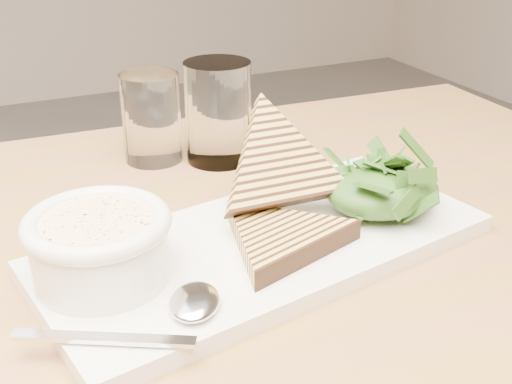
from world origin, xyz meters
name	(u,v)px	position (x,y,z in m)	size (l,w,h in m)	color
table_top	(162,306)	(0.10, 0.05, 0.71)	(1.14, 0.76, 0.04)	olive
table_leg_br	(399,301)	(0.62, 0.39, 0.34)	(0.06, 0.06, 0.69)	olive
platter	(266,245)	(0.20, 0.06, 0.74)	(0.39, 0.17, 0.02)	white
soup_bowl	(101,255)	(0.06, 0.06, 0.77)	(0.10, 0.10, 0.04)	white
soup	(97,225)	(0.06, 0.06, 0.79)	(0.09, 0.09, 0.01)	#FCDB9B
bowl_rim	(97,223)	(0.06, 0.06, 0.79)	(0.11, 0.11, 0.01)	white
sandwich_flat	(281,238)	(0.20, 0.04, 0.75)	(0.14, 0.14, 0.02)	gold
sandwich_lean	(279,167)	(0.23, 0.10, 0.79)	(0.14, 0.14, 0.08)	gold
salad_base	(383,191)	(0.32, 0.06, 0.77)	(0.11, 0.09, 0.04)	#1A4112
arugula_pile	(384,184)	(0.32, 0.06, 0.77)	(0.11, 0.10, 0.05)	#365B1E
spoon_bowl	(195,301)	(0.11, -0.01, 0.75)	(0.04, 0.05, 0.01)	silver
spoon_handle	(104,338)	(0.04, -0.02, 0.75)	(0.12, 0.01, 0.00)	silver
glass_near	(152,118)	(0.17, 0.31, 0.78)	(0.07, 0.07, 0.10)	white
glass_far	(218,112)	(0.24, 0.28, 0.79)	(0.07, 0.07, 0.11)	white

